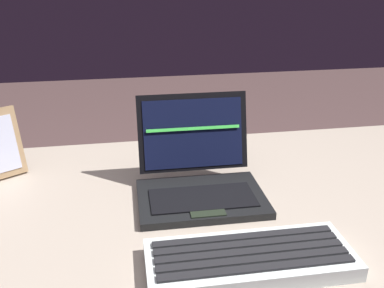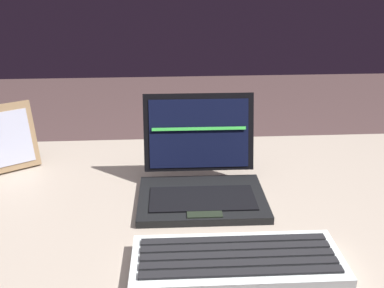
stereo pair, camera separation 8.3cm
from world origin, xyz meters
TOP-DOWN VIEW (x-y plane):
  - desk at (0.00, 0.00)m, footprint 1.46×0.67m
  - laptop_front at (0.01, 0.01)m, footprint 0.26×0.23m
  - external_keyboard at (0.05, -0.24)m, footprint 0.34×0.13m

SIDE VIEW (x-z plane):
  - desk at x=0.00m, z-range 0.28..1.00m
  - external_keyboard at x=0.05m, z-range 0.72..0.75m
  - laptop_front at x=0.01m, z-range 0.66..0.86m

